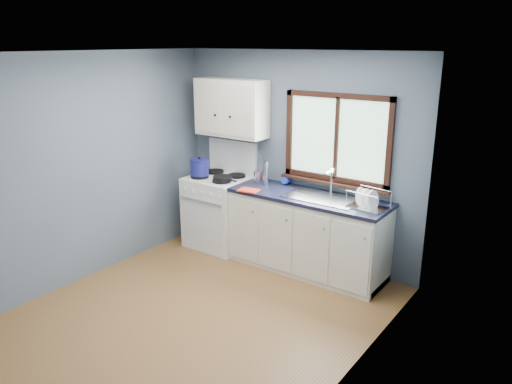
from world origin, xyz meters
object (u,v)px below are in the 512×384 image
Objects in this scene: stockpot at (200,167)px; dish_rack at (368,203)px; sink at (322,203)px; skillet at (223,178)px; base_cabinets at (307,237)px; utensil_crock at (258,176)px; thermos at (266,173)px; gas_range at (219,209)px.

dish_rack is at bearing 3.75° from stockpot.
sink is 1.31m from skillet.
base_cabinets is 4.98× the size of utensil_crock.
stockpot is at bearing -175.03° from skillet.
skillet is at bearing -167.31° from dish_rack.
thermos reaches higher than stockpot.
utensil_crock is (0.53, 0.13, 0.50)m from gas_range.
dish_rack is at bearing -1.81° from base_cabinets.
sink reaches higher than stockpot.
sink is 0.56m from dish_rack.
skillet is (-1.11, -0.17, 0.57)m from base_cabinets.
stockpot is (-0.38, 0.01, 0.08)m from skillet.
gas_range is 4.67× the size of thermos.
gas_range is at bearing -179.18° from base_cabinets.
utensil_crock reaches higher than thermos.
utensil_crock is 0.15m from thermos.
utensil_crock is (-0.95, 0.11, 0.14)m from sink.
stockpot is at bearing -164.30° from thermos.
sink is at bearing -174.40° from dish_rack.
stockpot is 0.77m from utensil_crock.
sink is 0.85m from thermos.
skillet is at bearing -152.48° from thermos.
base_cabinets is at bearing 179.87° from sink.
thermos is 1.37m from dish_rack.
gas_range is at bearing 38.86° from stockpot.
gas_range is at bearing -172.15° from dish_rack.
dish_rack is (2.03, -0.00, 0.48)m from gas_range.
stockpot is (-0.19, -0.15, 0.57)m from gas_range.
gas_range reaches higher than sink.
thermos is at bearing -15.25° from utensil_crock.
thermos reaches higher than skillet.
gas_range is 3.80× the size of skillet.
gas_range is 0.74× the size of base_cabinets.
sink is 2.34× the size of skillet.
skillet is (0.19, -0.16, 0.49)m from gas_range.
utensil_crock is 1.28× the size of thermos.
gas_range is at bearing 147.32° from skillet.
base_cabinets is 2.20× the size of sink.
sink is (0.18, -0.00, 0.45)m from base_cabinets.
sink is 2.66× the size of stockpot.
dish_rack is at bearing -2.36° from sink.
utensil_crock is at bearing 13.32° from gas_range.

